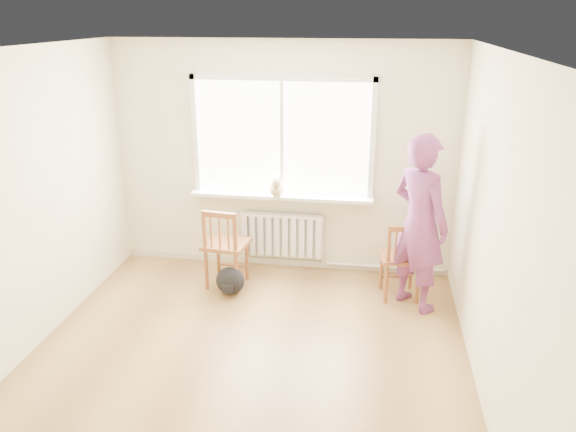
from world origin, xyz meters
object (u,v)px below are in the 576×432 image
at_px(cat, 277,188).
at_px(backpack, 230,281).
at_px(chair_right, 401,260).
at_px(chair_left, 225,248).
at_px(person, 420,223).

height_order(cat, backpack, cat).
xyz_separation_m(chair_right, backpack, (-1.85, -0.19, -0.29)).
relative_size(chair_left, cat, 2.39).
height_order(chair_left, chair_right, chair_left).
bearing_deg(cat, chair_left, -144.82).
bearing_deg(person, chair_left, 42.38).
xyz_separation_m(chair_left, backpack, (0.10, -0.17, -0.32)).
height_order(chair_left, cat, cat).
distance_m(cat, backpack, 1.19).
bearing_deg(cat, person, -29.44).
bearing_deg(person, cat, 24.52).
relative_size(chair_right, backpack, 2.80).
distance_m(chair_right, cat, 1.63).
distance_m(person, cat, 1.70).
bearing_deg(backpack, chair_left, 119.56).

